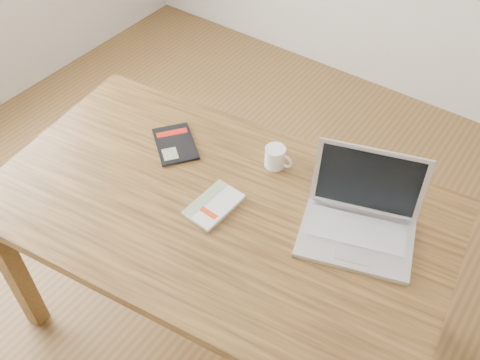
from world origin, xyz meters
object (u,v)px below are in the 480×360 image
Objects in this scene: desk at (218,222)px; coffee_mug at (276,157)px; white_guidebook at (214,205)px; laptop at (360,218)px; black_guidebook at (175,144)px.

coffee_mug reaches higher than desk.
white_guidebook is (-0.00, -0.01, 0.10)m from desk.
laptop is 0.38m from coffee_mug.
coffee_mug reaches higher than black_guidebook.
laptop is (0.43, 0.20, 0.04)m from white_guidebook.
white_guidebook is at bearing -118.59° from desk.
desk is 0.48m from laptop.
laptop reaches higher than white_guidebook.
black_guidebook reaches higher than desk.
desk is 6.61× the size of black_guidebook.
desk is 15.31× the size of coffee_mug.
desk is at bearing -77.86° from black_guidebook.
desk is 0.31m from coffee_mug.
laptop is at bearing 16.03° from desk.
white_guidebook is at bearing -104.30° from coffee_mug.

